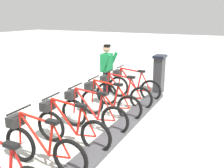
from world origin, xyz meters
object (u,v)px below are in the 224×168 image
object	(u,v)px
bike_docked_2	(108,101)
bike_docked_3	(91,112)
payment_kiosk	(159,74)
worker_near_rack	(107,68)
bike_docked_1	(121,93)
bike_docked_5	(40,145)
bike_docked_0	(132,85)
bike_docked_4	(69,126)

from	to	relation	value
bike_docked_2	bike_docked_3	distance (m)	0.82
bike_docked_3	payment_kiosk	bearing A→B (deg)	-99.50
bike_docked_2	worker_near_rack	bearing A→B (deg)	-61.70
payment_kiosk	bike_docked_1	bearing A→B (deg)	72.21
payment_kiosk	bike_docked_1	world-z (taller)	payment_kiosk
payment_kiosk	worker_near_rack	distance (m)	1.77
bike_docked_1	worker_near_rack	xyz separation A→B (m)	(0.83, -0.72, 0.48)
bike_docked_1	bike_docked_3	bearing A→B (deg)	90.00
bike_docked_5	worker_near_rack	world-z (taller)	worker_near_rack
payment_kiosk	bike_docked_0	size ratio (longest dim) A/B	0.74
bike_docked_1	worker_near_rack	distance (m)	1.20
bike_docked_0	bike_docked_1	world-z (taller)	same
bike_docked_2	bike_docked_5	bearing A→B (deg)	90.00
payment_kiosk	bike_docked_4	world-z (taller)	payment_kiosk
bike_docked_1	bike_docked_3	size ratio (longest dim) A/B	1.00
bike_docked_0	bike_docked_1	bearing A→B (deg)	90.00
bike_docked_0	worker_near_rack	bearing A→B (deg)	6.38
bike_docked_1	bike_docked_4	xyz separation A→B (m)	(0.00, 2.45, 0.00)
bike_docked_0	bike_docked_2	distance (m)	1.63
bike_docked_4	worker_near_rack	distance (m)	3.32
bike_docked_2	bike_docked_3	size ratio (longest dim) A/B	1.00
bike_docked_2	bike_docked_4	distance (m)	1.63
bike_docked_0	bike_docked_5	world-z (taller)	same
bike_docked_0	bike_docked_2	size ratio (longest dim) A/B	1.00
bike_docked_3	bike_docked_2	bearing A→B (deg)	-90.00
bike_docked_2	bike_docked_4	xyz separation A→B (m)	(0.00, 1.63, 0.00)
bike_docked_1	bike_docked_3	xyz separation A→B (m)	(0.00, 1.63, 0.00)
bike_docked_3	worker_near_rack	bearing A→B (deg)	-70.61
bike_docked_0	worker_near_rack	xyz separation A→B (m)	(0.83, 0.09, 0.48)
payment_kiosk	bike_docked_2	size ratio (longest dim) A/B	0.74
bike_docked_0	bike_docked_4	distance (m)	3.27
bike_docked_5	worker_near_rack	bearing A→B (deg)	-78.26
payment_kiosk	worker_near_rack	xyz separation A→B (m)	(1.40, 1.06, 0.24)
payment_kiosk	bike_docked_0	xyz separation A→B (m)	(0.57, 0.97, -0.24)
bike_docked_0	bike_docked_3	world-z (taller)	same
bike_docked_0	bike_docked_5	distance (m)	4.08
payment_kiosk	bike_docked_3	world-z (taller)	payment_kiosk
bike_docked_4	worker_near_rack	world-z (taller)	worker_near_rack
bike_docked_1	bike_docked_2	xyz separation A→B (m)	(0.00, 0.82, 0.00)
bike_docked_0	worker_near_rack	world-z (taller)	worker_near_rack
bike_docked_3	worker_near_rack	distance (m)	2.55
bike_docked_0	bike_docked_2	bearing A→B (deg)	90.00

